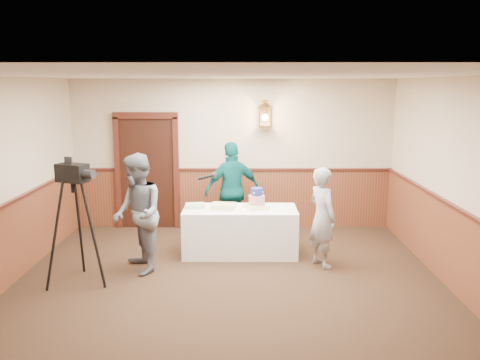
# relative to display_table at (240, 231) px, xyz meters

# --- Properties ---
(ground) EXTENTS (7.00, 7.00, 0.00)m
(ground) POSITION_rel_display_table_xyz_m (-0.15, -1.90, -0.38)
(ground) COLOR #311C13
(ground) RESTS_ON ground
(room_shell) EXTENTS (6.02, 7.02, 2.81)m
(room_shell) POSITION_rel_display_table_xyz_m (-0.21, -1.45, 1.15)
(room_shell) COLOR beige
(room_shell) RESTS_ON ground
(display_table) EXTENTS (1.80, 0.80, 0.75)m
(display_table) POSITION_rel_display_table_xyz_m (0.00, 0.00, 0.00)
(display_table) COLOR white
(display_table) RESTS_ON ground
(tiered_cake) EXTENTS (0.42, 0.42, 0.33)m
(tiered_cake) POSITION_rel_display_table_xyz_m (0.27, 0.01, 0.50)
(tiered_cake) COLOR #FAE7BF
(tiered_cake) RESTS_ON display_table
(sheet_cake_yellow) EXTENTS (0.41, 0.34, 0.08)m
(sheet_cake_yellow) POSITION_rel_display_table_xyz_m (-0.26, -0.01, 0.41)
(sheet_cake_yellow) COLOR #D8D982
(sheet_cake_yellow) RESTS_ON display_table
(sheet_cake_green) EXTENTS (0.33, 0.28, 0.07)m
(sheet_cake_green) POSITION_rel_display_table_xyz_m (-0.72, 0.03, 0.41)
(sheet_cake_green) COLOR #9DD798
(sheet_cake_green) RESTS_ON display_table
(interviewer) EXTENTS (1.60, 1.04, 1.74)m
(interviewer) POSITION_rel_display_table_xyz_m (-1.47, -0.80, 0.49)
(interviewer) COLOR slate
(interviewer) RESTS_ON ground
(baker) EXTENTS (0.58, 0.65, 1.51)m
(baker) POSITION_rel_display_table_xyz_m (1.22, -0.54, 0.38)
(baker) COLOR #97989D
(baker) RESTS_ON ground
(assistant_p) EXTENTS (1.09, 0.74, 1.72)m
(assistant_p) POSITION_rel_display_table_xyz_m (-0.14, 0.88, 0.48)
(assistant_p) COLOR #0A5251
(assistant_p) RESTS_ON ground
(tv_camera_rig) EXTENTS (0.65, 0.61, 1.66)m
(tv_camera_rig) POSITION_rel_display_table_xyz_m (-2.22, -1.24, 0.37)
(tv_camera_rig) COLOR black
(tv_camera_rig) RESTS_ON ground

